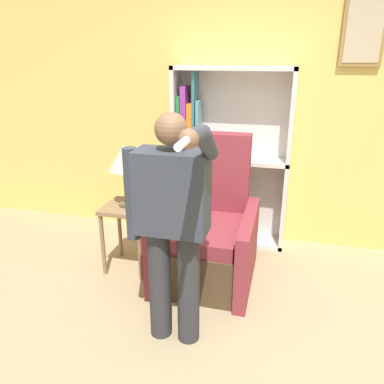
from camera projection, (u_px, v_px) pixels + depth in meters
ground_plane at (206, 376)px, 2.30m from camera, size 14.00×14.00×0.00m
wall_back at (253, 105)px, 3.66m from camera, size 8.00×0.11×2.80m
bookcase at (217, 163)px, 3.79m from camera, size 1.15×0.28×1.77m
armchair at (208, 237)px, 3.27m from camera, size 0.81×0.90×1.23m
person_standing at (172, 220)px, 2.33m from camera, size 0.59×0.78×1.56m
side_table at (128, 218)px, 3.34m from camera, size 0.40×0.40×0.62m
table_lamp at (124, 159)px, 3.15m from camera, size 0.28×0.28×0.55m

